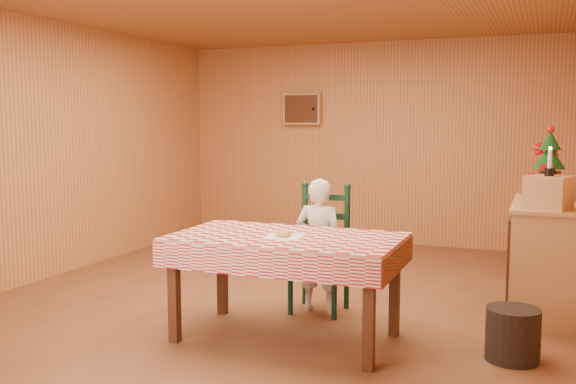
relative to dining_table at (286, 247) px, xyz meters
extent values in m
plane|color=brown|center=(-0.44, 0.94, -0.69)|extent=(6.00, 6.00, 0.00)
cube|color=#C07B45|center=(-0.44, 3.94, 0.61)|extent=(5.00, 0.10, 2.60)
cube|color=#C07B45|center=(-2.94, 0.94, 0.61)|extent=(0.10, 6.00, 2.60)
cube|color=#A96F3E|center=(-0.44, 0.94, 1.91)|extent=(5.00, 6.00, 0.10)
cube|color=tan|center=(-1.34, 3.88, 1.06)|extent=(0.52, 0.08, 0.42)
cube|color=#462312|center=(-1.34, 3.83, 1.06)|extent=(0.46, 0.02, 0.36)
sphere|color=black|center=(-1.16, 3.82, 1.06)|extent=(0.04, 0.04, 0.04)
cube|color=#462312|center=(0.00, 0.00, 0.03)|extent=(1.60, 0.90, 0.06)
cube|color=#462312|center=(-0.72, -0.37, -0.34)|extent=(0.07, 0.07, 0.69)
cube|color=#462312|center=(0.72, -0.37, -0.34)|extent=(0.07, 0.07, 0.69)
cube|color=#462312|center=(-0.72, 0.37, -0.34)|extent=(0.07, 0.07, 0.69)
cube|color=#462312|center=(0.72, 0.37, -0.34)|extent=(0.07, 0.07, 0.69)
cube|color=#AD171C|center=(0.00, 0.00, 0.07)|extent=(1.64, 0.94, 0.02)
cube|color=#AD171C|center=(0.00, -0.47, -0.03)|extent=(1.64, 0.02, 0.18)
cube|color=#AD171C|center=(0.00, 0.47, -0.03)|extent=(1.64, 0.02, 0.18)
cube|color=#275024|center=(-0.82, 0.00, -0.03)|extent=(0.02, 0.94, 0.18)
cube|color=#275024|center=(0.82, 0.00, -0.03)|extent=(0.02, 0.94, 0.18)
cube|color=black|center=(0.00, 0.73, -0.26)|extent=(0.44, 0.40, 0.04)
cylinder|color=black|center=(-0.19, 0.56, -0.48)|extent=(0.04, 0.04, 0.41)
cylinder|color=black|center=(0.19, 0.56, -0.48)|extent=(0.04, 0.04, 0.41)
cylinder|color=black|center=(-0.19, 0.90, -0.48)|extent=(0.04, 0.04, 0.41)
cylinder|color=black|center=(0.19, 0.90, -0.48)|extent=(0.04, 0.04, 0.41)
cylinder|color=black|center=(-0.19, 0.90, 0.06)|extent=(0.05, 0.05, 0.60)
sphere|color=black|center=(-0.19, 0.90, 0.36)|extent=(0.06, 0.06, 0.06)
cylinder|color=black|center=(0.19, 0.90, 0.06)|extent=(0.05, 0.05, 0.60)
sphere|color=black|center=(0.19, 0.90, 0.36)|extent=(0.06, 0.06, 0.06)
cube|color=black|center=(0.00, 0.90, -0.06)|extent=(0.38, 0.03, 0.05)
cube|color=black|center=(0.00, 0.90, 0.10)|extent=(0.38, 0.03, 0.05)
cube|color=black|center=(0.00, 0.90, 0.26)|extent=(0.38, 0.03, 0.05)
imported|color=silver|center=(0.00, 0.73, -0.13)|extent=(0.41, 0.27, 1.12)
cube|color=white|center=(0.00, -0.05, 0.08)|extent=(0.29, 0.29, 0.00)
torus|color=#D5994C|center=(0.00, -0.05, 0.11)|extent=(0.12, 0.12, 0.04)
cube|color=tan|center=(1.75, 1.39, -0.24)|extent=(0.50, 1.20, 0.90)
cube|color=tan|center=(1.75, 1.39, 0.23)|extent=(0.54, 1.24, 0.03)
cube|color=#462312|center=(1.49, 1.39, -0.24)|extent=(0.02, 1.20, 0.80)
cube|color=tan|center=(1.75, 0.99, 0.37)|extent=(0.38, 0.38, 0.25)
cylinder|color=#462312|center=(1.75, 1.64, 0.28)|extent=(0.04, 0.04, 0.08)
cone|color=#0B3411|center=(1.75, 1.64, 0.44)|extent=(0.34, 0.34, 0.24)
cone|color=#0B3411|center=(1.75, 1.64, 0.60)|extent=(0.26, 0.26, 0.20)
cone|color=#0B3411|center=(1.75, 1.64, 0.74)|extent=(0.18, 0.18, 0.16)
sphere|color=#AC0F10|center=(1.75, 1.64, 0.83)|extent=(0.06, 0.06, 0.06)
cube|color=#AC0F10|center=(1.73, 1.49, 0.52)|extent=(0.10, 0.02, 0.06)
sphere|color=#AC0F10|center=(1.83, 1.58, 0.47)|extent=(0.04, 0.04, 0.04)
sphere|color=#AC0F10|center=(1.68, 1.69, 0.54)|extent=(0.04, 0.04, 0.04)
sphere|color=#AC0F10|center=(1.79, 1.73, 0.64)|extent=(0.04, 0.04, 0.04)
imported|color=#AC0F10|center=(1.70, 1.94, 0.48)|extent=(0.34, 0.34, 0.47)
cylinder|color=black|center=(1.75, 0.99, 0.52)|extent=(0.07, 0.07, 0.06)
cylinder|color=white|center=(1.75, 0.99, 0.62)|extent=(0.03, 0.03, 0.14)
sphere|color=orange|center=(1.75, 0.99, 0.70)|extent=(0.02, 0.02, 0.02)
cylinder|color=black|center=(1.57, 0.17, -0.51)|extent=(0.47, 0.47, 0.36)
camera|label=1|loc=(1.72, -4.24, 0.91)|focal=40.00mm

